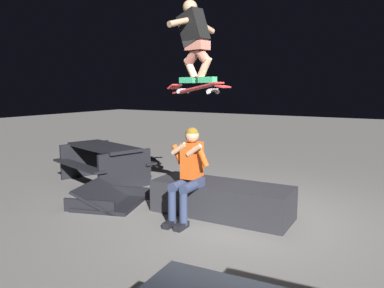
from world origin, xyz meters
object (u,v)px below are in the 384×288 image
(skater_airborne, at_px, (194,37))
(picnic_table_back, at_px, (104,158))
(ledge_box_main, at_px, (221,199))
(kicker_ramp, at_px, (110,201))
(person_sitting_on_ledge, at_px, (188,170))
(skateboard, at_px, (197,88))

(skater_airborne, bearing_deg, picnic_table_back, -17.80)
(ledge_box_main, bearing_deg, picnic_table_back, -10.99)
(kicker_ramp, bearing_deg, person_sitting_on_ledge, -177.51)
(ledge_box_main, bearing_deg, skater_airborne, 40.48)
(person_sitting_on_ledge, height_order, picnic_table_back, person_sitting_on_ledge)
(person_sitting_on_ledge, height_order, skater_airborne, skater_airborne)
(skateboard, bearing_deg, person_sitting_on_ledge, 71.66)
(skater_airborne, xyz_separation_m, kicker_ramp, (1.44, 0.23, -2.48))
(skateboard, bearing_deg, picnic_table_back, -17.69)
(kicker_ramp, xyz_separation_m, picnic_table_back, (1.12, -1.05, 0.43))
(ledge_box_main, bearing_deg, skateboard, 47.39)
(ledge_box_main, height_order, skateboard, skateboard)
(skateboard, distance_m, skater_airborne, 0.69)
(ledge_box_main, relative_size, picnic_table_back, 1.02)
(ledge_box_main, distance_m, skateboard, 1.66)
(ledge_box_main, xyz_separation_m, picnic_table_back, (2.87, -0.56, 0.26))
(skateboard, relative_size, picnic_table_back, 0.52)
(kicker_ramp, bearing_deg, ledge_box_main, -164.09)
(ledge_box_main, height_order, kicker_ramp, ledge_box_main)
(person_sitting_on_ledge, distance_m, skateboard, 1.14)
(skateboard, height_order, skater_airborne, skater_airborne)
(skater_airborne, bearing_deg, person_sitting_on_ledge, 90.92)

